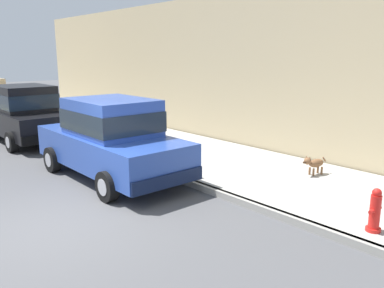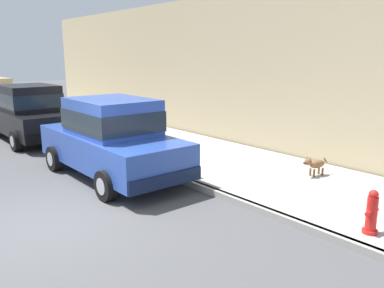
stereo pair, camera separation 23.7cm
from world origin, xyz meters
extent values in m
plane|color=#4C4C4F|center=(0.00, 0.00, 0.00)|extent=(80.00, 80.00, 0.00)
cube|color=gray|center=(3.20, 0.00, 0.07)|extent=(0.16, 64.00, 0.14)
cube|color=#A8A59E|center=(5.00, 0.00, 0.07)|extent=(3.60, 64.00, 0.14)
cube|color=#28479E|center=(2.20, 1.79, 0.70)|extent=(1.83, 4.51, 0.76)
cube|color=#28479E|center=(2.20, 1.69, 1.50)|extent=(1.60, 2.11, 0.84)
cube|color=#19232D|center=(2.20, 1.69, 1.44)|extent=(1.63, 2.15, 0.46)
cube|color=#0E1837|center=(2.21, 3.99, 0.46)|extent=(1.77, 0.21, 0.28)
cube|color=#0E1837|center=(2.19, -0.41, 0.46)|extent=(1.77, 0.21, 0.28)
cylinder|color=black|center=(1.31, 3.19, 0.32)|extent=(0.22, 0.64, 0.64)
cylinder|color=#9E9EA3|center=(1.31, 3.19, 0.32)|extent=(0.24, 0.35, 0.35)
cylinder|color=black|center=(3.11, 3.18, 0.32)|extent=(0.22, 0.64, 0.64)
cylinder|color=#9E9EA3|center=(3.11, 3.18, 0.32)|extent=(0.24, 0.35, 0.35)
cylinder|color=black|center=(1.29, 0.40, 0.32)|extent=(0.22, 0.64, 0.64)
cylinder|color=#9E9EA3|center=(1.29, 0.40, 0.32)|extent=(0.24, 0.35, 0.35)
cylinder|color=black|center=(3.09, 0.39, 0.32)|extent=(0.22, 0.64, 0.64)
cylinder|color=#9E9EA3|center=(3.09, 0.39, 0.32)|extent=(0.24, 0.35, 0.35)
cube|color=#EAEACC|center=(1.66, 4.03, 0.81)|extent=(0.28, 0.08, 0.14)
cube|color=#EAEACC|center=(2.77, 4.02, 0.81)|extent=(0.28, 0.08, 0.14)
cube|color=black|center=(2.11, 7.43, 0.70)|extent=(1.82, 4.51, 0.76)
cube|color=black|center=(2.11, 7.33, 1.50)|extent=(1.59, 2.11, 0.84)
cube|color=#19232D|center=(2.11, 7.33, 1.44)|extent=(1.63, 2.15, 0.46)
cube|color=black|center=(2.12, 9.63, 0.46)|extent=(1.76, 0.21, 0.28)
cube|color=black|center=(2.10, 5.23, 0.46)|extent=(1.76, 0.21, 0.28)
cylinder|color=black|center=(3.02, 8.82, 0.32)|extent=(0.22, 0.64, 0.64)
cylinder|color=#9E9EA3|center=(3.02, 8.82, 0.32)|extent=(0.24, 0.35, 0.35)
cylinder|color=black|center=(1.20, 6.04, 0.32)|extent=(0.22, 0.64, 0.64)
cylinder|color=#9E9EA3|center=(1.20, 6.04, 0.32)|extent=(0.24, 0.35, 0.35)
cylinder|color=black|center=(3.00, 6.03, 0.32)|extent=(0.22, 0.64, 0.64)
cylinder|color=#9E9EA3|center=(3.00, 6.03, 0.32)|extent=(0.24, 0.35, 0.35)
cube|color=#EAEACC|center=(2.68, 9.66, 0.81)|extent=(0.28, 0.08, 0.14)
cube|color=#3E3527|center=(2.11, 10.67, 0.46)|extent=(1.77, 0.22, 0.28)
cylinder|color=black|center=(2.96, 14.28, 0.32)|extent=(0.23, 0.64, 0.64)
cylinder|color=#9E9EA3|center=(2.96, 14.28, 0.32)|extent=(0.24, 0.36, 0.35)
cylinder|color=black|center=(3.00, 11.49, 0.32)|extent=(0.23, 0.64, 0.64)
cylinder|color=#9E9EA3|center=(3.00, 11.49, 0.32)|extent=(0.24, 0.36, 0.35)
ellipsoid|color=brown|center=(5.71, -1.63, 0.42)|extent=(0.47, 0.28, 0.20)
cylinder|color=brown|center=(5.56, -1.67, 0.23)|extent=(0.05, 0.05, 0.18)
cylinder|color=brown|center=(5.59, -1.55, 0.23)|extent=(0.05, 0.05, 0.18)
cylinder|color=brown|center=(5.83, -1.72, 0.23)|extent=(0.05, 0.05, 0.18)
cylinder|color=brown|center=(5.85, -1.60, 0.23)|extent=(0.05, 0.05, 0.18)
sphere|color=brown|center=(5.42, -1.58, 0.51)|extent=(0.17, 0.17, 0.17)
ellipsoid|color=#432C1C|center=(5.34, -1.56, 0.49)|extent=(0.12, 0.09, 0.06)
cone|color=brown|center=(5.42, -1.63, 0.59)|extent=(0.06, 0.06, 0.07)
cone|color=brown|center=(5.44, -1.53, 0.59)|extent=(0.06, 0.06, 0.07)
cylinder|color=brown|center=(5.96, -1.69, 0.48)|extent=(0.12, 0.06, 0.13)
cylinder|color=red|center=(3.65, -3.94, 0.17)|extent=(0.24, 0.24, 0.06)
cylinder|color=red|center=(3.65, -3.94, 0.47)|extent=(0.17, 0.17, 0.55)
sphere|color=red|center=(3.65, -3.94, 0.79)|extent=(0.15, 0.15, 0.15)
cylinder|color=red|center=(3.53, -3.94, 0.50)|extent=(0.10, 0.07, 0.07)
cylinder|color=red|center=(3.77, -3.94, 0.50)|extent=(0.10, 0.07, 0.07)
cube|color=tan|center=(7.10, 5.54, 2.40)|extent=(0.50, 20.00, 4.81)
camera|label=1|loc=(-2.45, -6.42, 2.92)|focal=36.90mm
camera|label=2|loc=(-2.27, -6.58, 2.92)|focal=36.90mm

